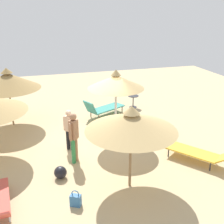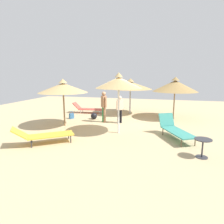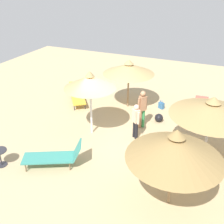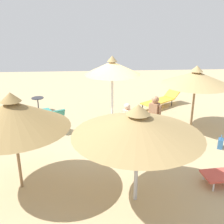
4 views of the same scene
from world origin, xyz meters
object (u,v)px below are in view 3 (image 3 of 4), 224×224
lounge_chair_center (77,95)px  person_standing_near_left (142,107)px  parasol_umbrella_far_right (129,69)px  lounge_chair_back (200,112)px  parasol_umbrella_near_right (212,109)px  person_standing_front (136,120)px  parasol_umbrella_near_left (90,82)px  side_table_round (0,155)px  lounge_chair_far_left (56,156)px  parasol_umbrella_edge (175,147)px  handbag (161,105)px  beach_ball (159,118)px

lounge_chair_center → person_standing_near_left: bearing=162.6°
parasol_umbrella_far_right → lounge_chair_back: parasol_umbrella_far_right is taller
parasol_umbrella_near_right → person_standing_front: bearing=-2.3°
parasol_umbrella_far_right → person_standing_near_left: parasol_umbrella_far_right is taller
parasol_umbrella_far_right → lounge_chair_back: 3.95m
parasol_umbrella_near_left → parasol_umbrella_far_right: parasol_umbrella_near_left is taller
parasol_umbrella_far_right → side_table_round: 6.93m
lounge_chair_far_left → person_standing_front: (-1.97, -2.84, 0.44)m
parasol_umbrella_edge → side_table_round: parasol_umbrella_edge is taller
lounge_chair_far_left → lounge_chair_center: (2.03, -5.00, -0.04)m
side_table_round → person_standing_near_left: bearing=-129.7°
parasol_umbrella_near_left → parasol_umbrella_near_right: 4.63m
person_standing_front → handbag: (-0.32, -3.11, -0.68)m
person_standing_near_left → parasol_umbrella_near_left: bearing=35.0°
parasol_umbrella_edge → handbag: 6.58m
parasol_umbrella_edge → beach_ball: size_ratio=7.00×
parasol_umbrella_edge → person_standing_near_left: parasol_umbrella_edge is taller
parasol_umbrella_near_right → lounge_chair_center: bearing=-18.5°
lounge_chair_far_left → person_standing_front: bearing=-124.8°
lounge_chair_far_left → handbag: 6.38m
beach_ball → lounge_chair_far_left: bearing=61.1°
person_standing_front → person_standing_near_left: (0.03, -0.91, 0.15)m
person_standing_front → handbag: person_standing_front is taller
parasol_umbrella_near_right → person_standing_near_left: parasol_umbrella_near_right is taller
lounge_chair_back → side_table_round: lounge_chair_back is taller
lounge_chair_far_left → person_standing_near_left: person_standing_near_left is taller
parasol_umbrella_far_right → handbag: size_ratio=5.32×
parasol_umbrella_edge → handbag: parasol_umbrella_edge is taller
parasol_umbrella_edge → lounge_chair_far_left: size_ratio=1.24×
parasol_umbrella_edge → person_standing_front: bearing=-54.9°
lounge_chair_far_left → lounge_chair_back: 7.07m
parasol_umbrella_near_left → lounge_chair_center: 3.85m
lounge_chair_far_left → parasol_umbrella_edge: bearing=178.3°
parasol_umbrella_near_left → lounge_chair_center: size_ratio=1.27×
parasol_umbrella_near_right → lounge_chair_back: (0.52, -2.95, -1.63)m
handbag → person_standing_front: bearing=84.2°
lounge_chair_center → handbag: size_ratio=4.64×
parasol_umbrella_edge → parasol_umbrella_near_right: 2.93m
parasol_umbrella_near_left → lounge_chair_back: 5.55m
lounge_chair_center → lounge_chair_back: 6.28m
parasol_umbrella_near_right → parasol_umbrella_edge: bearing=76.4°
parasol_umbrella_near_right → person_standing_near_left: (2.79, -1.02, -0.96)m
parasol_umbrella_edge → lounge_chair_center: parasol_umbrella_edge is taller
lounge_chair_center → lounge_chair_back: lounge_chair_center is taller
lounge_chair_center → handbag: lounge_chair_center is taller
parasol_umbrella_edge → side_table_round: (5.87, 0.65, -1.57)m
parasol_umbrella_near_left → person_standing_front: 2.37m
parasol_umbrella_near_left → lounge_chair_center: (2.17, -2.51, -1.94)m
parasol_umbrella_far_right → handbag: 2.51m
parasol_umbrella_far_right → parasol_umbrella_edge: 6.59m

